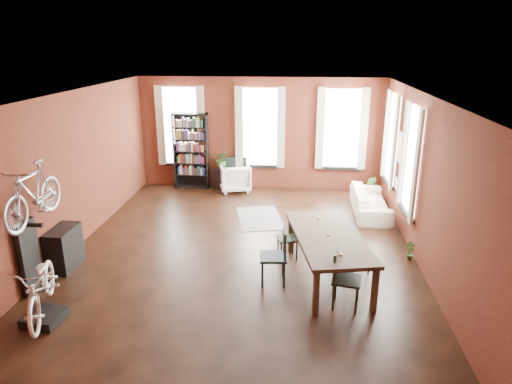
# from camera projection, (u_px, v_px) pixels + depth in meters

# --- Properties ---
(room) EXTENTS (9.00, 9.04, 3.22)m
(room) POSITION_uv_depth(u_px,v_px,m) (256.00, 145.00, 9.24)
(room) COLOR black
(room) RESTS_ON ground
(dining_table) EXTENTS (1.60, 2.66, 0.85)m
(dining_table) POSITION_uv_depth(u_px,v_px,m) (327.00, 257.00, 8.27)
(dining_table) COLOR #4A3B2C
(dining_table) RESTS_ON ground
(dining_chair_a) EXTENTS (0.51, 0.51, 1.02)m
(dining_chair_a) POSITION_uv_depth(u_px,v_px,m) (273.00, 257.00, 8.09)
(dining_chair_a) COLOR #183236
(dining_chair_a) RESTS_ON ground
(dining_chair_b) EXTENTS (0.47, 0.47, 0.84)m
(dining_chair_b) POSITION_uv_depth(u_px,v_px,m) (287.00, 238.00, 9.06)
(dining_chair_b) COLOR black
(dining_chair_b) RESTS_ON ground
(dining_chair_c) EXTENTS (0.52, 0.52, 0.97)m
(dining_chair_c) POSITION_uv_depth(u_px,v_px,m) (347.00, 279.00, 7.36)
(dining_chair_c) COLOR black
(dining_chair_c) RESTS_ON ground
(dining_chair_d) EXTENTS (0.49, 0.49, 0.84)m
(dining_chair_d) POSITION_uv_depth(u_px,v_px,m) (358.00, 250.00, 8.54)
(dining_chair_d) COLOR #163130
(dining_chair_d) RESTS_ON ground
(bookshelf) EXTENTS (1.00, 0.32, 2.20)m
(bookshelf) POSITION_uv_depth(u_px,v_px,m) (191.00, 151.00, 13.25)
(bookshelf) COLOR black
(bookshelf) RESTS_ON ground
(white_armchair) EXTENTS (1.03, 0.99, 0.86)m
(white_armchair) POSITION_uv_depth(u_px,v_px,m) (235.00, 176.00, 13.15)
(white_armchair) COLOR white
(white_armchair) RESTS_ON ground
(cream_sofa) EXTENTS (0.61, 2.08, 0.81)m
(cream_sofa) POSITION_uv_depth(u_px,v_px,m) (371.00, 198.00, 11.42)
(cream_sofa) COLOR beige
(cream_sofa) RESTS_ON ground
(striped_rug) EXTENTS (1.36, 1.80, 0.01)m
(striped_rug) POSITION_uv_depth(u_px,v_px,m) (260.00, 218.00, 11.21)
(striped_rug) COLOR black
(striped_rug) RESTS_ON ground
(bike_trainer) EXTENTS (0.58, 0.58, 0.16)m
(bike_trainer) POSITION_uv_depth(u_px,v_px,m) (45.00, 317.00, 7.06)
(bike_trainer) COLOR black
(bike_trainer) RESTS_ON ground
(bike_wall_rack) EXTENTS (0.16, 0.60, 1.30)m
(bike_wall_rack) POSITION_uv_depth(u_px,v_px,m) (30.00, 257.00, 7.76)
(bike_wall_rack) COLOR black
(bike_wall_rack) RESTS_ON ground
(console_table) EXTENTS (0.40, 0.80, 0.80)m
(console_table) POSITION_uv_depth(u_px,v_px,m) (64.00, 248.00, 8.68)
(console_table) COLOR black
(console_table) RESTS_ON ground
(plant_stand) EXTENTS (0.40, 0.40, 0.64)m
(plant_stand) POSITION_uv_depth(u_px,v_px,m) (222.00, 178.00, 13.35)
(plant_stand) COLOR black
(plant_stand) RESTS_ON ground
(plant_by_sofa) EXTENTS (0.45, 0.72, 0.30)m
(plant_by_sofa) POSITION_uv_depth(u_px,v_px,m) (368.00, 194.00, 12.48)
(plant_by_sofa) COLOR #2C5E25
(plant_by_sofa) RESTS_ON ground
(plant_small) EXTENTS (0.29, 0.43, 0.14)m
(plant_small) POSITION_uv_depth(u_px,v_px,m) (409.00, 257.00, 9.06)
(plant_small) COLOR #325723
(plant_small) RESTS_ON ground
(bicycle_floor) EXTENTS (0.87, 1.06, 1.73)m
(bicycle_floor) POSITION_uv_depth(u_px,v_px,m) (37.00, 262.00, 6.78)
(bicycle_floor) COLOR white
(bicycle_floor) RESTS_ON bike_trainer
(bicycle_hung) EXTENTS (0.47, 1.00, 1.66)m
(bicycle_hung) POSITION_uv_depth(u_px,v_px,m) (30.00, 174.00, 7.27)
(bicycle_hung) COLOR #A5A8AD
(bicycle_hung) RESTS_ON bike_wall_rack
(plant_on_stand) EXTENTS (0.51, 0.55, 0.41)m
(plant_on_stand) POSITION_uv_depth(u_px,v_px,m) (222.00, 161.00, 13.19)
(plant_on_stand) COLOR #315C25
(plant_on_stand) RESTS_ON plant_stand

